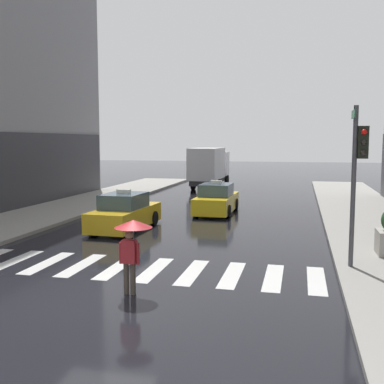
# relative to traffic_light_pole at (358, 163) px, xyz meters

# --- Properties ---
(ground_plane) EXTENTS (160.00, 160.00, 0.00)m
(ground_plane) POSITION_rel_traffic_light_pole_xyz_m (-6.53, -4.21, -3.26)
(ground_plane) COLOR black
(crosswalk_markings) EXTENTS (11.30, 2.80, 0.01)m
(crosswalk_markings) POSITION_rel_traffic_light_pole_xyz_m (-6.53, -1.21, -3.25)
(crosswalk_markings) COLOR silver
(crosswalk_markings) RESTS_ON ground
(traffic_light_pole) EXTENTS (0.44, 0.84, 4.80)m
(traffic_light_pole) POSITION_rel_traffic_light_pole_xyz_m (0.00, 0.00, 0.00)
(traffic_light_pole) COLOR #47474C
(traffic_light_pole) RESTS_ON curb_right
(taxi_lead) EXTENTS (2.09, 4.61, 1.80)m
(taxi_lead) POSITION_rel_traffic_light_pole_xyz_m (-9.19, 4.77, -2.53)
(taxi_lead) COLOR gold
(taxi_lead) RESTS_ON ground
(taxi_second) EXTENTS (1.96, 4.56, 1.80)m
(taxi_second) POSITION_rel_traffic_light_pole_xyz_m (-6.05, 10.33, -2.53)
(taxi_second) COLOR yellow
(taxi_second) RESTS_ON ground
(box_truck) EXTENTS (2.33, 7.56, 3.35)m
(box_truck) POSITION_rel_traffic_light_pole_xyz_m (-9.05, 23.73, -1.41)
(box_truck) COLOR #2D2D2D
(box_truck) RESTS_ON ground
(pedestrian_with_umbrella) EXTENTS (0.96, 0.96, 1.94)m
(pedestrian_with_umbrella) POSITION_rel_traffic_light_pole_xyz_m (-5.76, -3.54, -1.74)
(pedestrian_with_umbrella) COLOR #473D33
(pedestrian_with_umbrella) RESTS_ON ground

